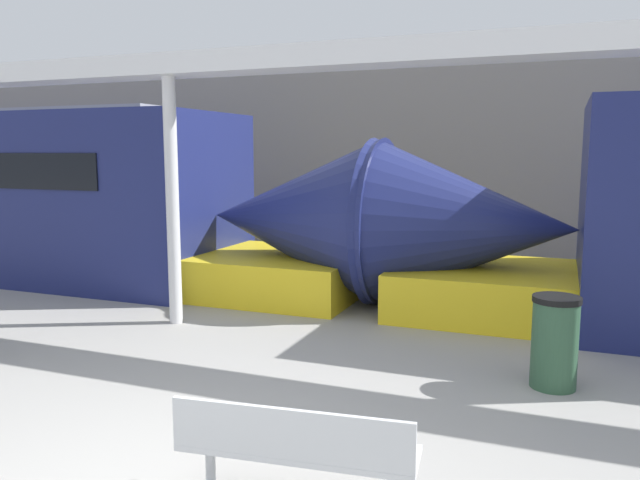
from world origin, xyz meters
TOP-DOWN VIEW (x-y plane):
  - station_wall at (0.00, 11.62)m, footprint 56.00×0.20m
  - bench_near at (0.97, 0.31)m, footprint 1.66×0.62m
  - trash_bin at (2.54, 3.38)m, footprint 0.48×0.48m
  - support_column_near at (-2.51, 4.06)m, footprint 0.18×0.18m
  - canopy_beam at (-2.51, 4.06)m, footprint 28.00×0.60m

SIDE VIEW (x-z plane):
  - trash_bin at x=2.54m, z-range 0.00..0.96m
  - bench_near at x=0.97m, z-range 0.09..0.89m
  - support_column_near at x=-2.51m, z-range 0.00..3.42m
  - station_wall at x=0.00m, z-range 0.00..5.00m
  - canopy_beam at x=-2.51m, z-range 3.42..3.70m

